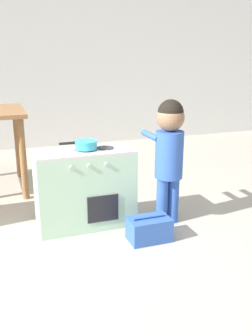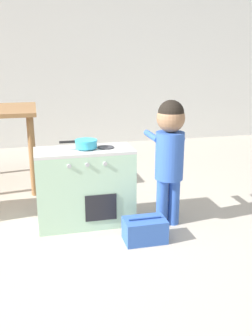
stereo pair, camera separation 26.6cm
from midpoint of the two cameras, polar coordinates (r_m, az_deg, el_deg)
The scene contains 6 objects.
ground_plane at distance 2.16m, azimuth -6.91°, elevation -16.90°, with size 16.00×16.00×0.00m, color #B2A899.
wall_back at distance 5.09m, azimuth -12.22°, elevation 17.70°, with size 10.00×0.06×2.60m.
play_kitchen at distance 2.70m, azimuth -3.44°, elevation -2.97°, with size 0.69×0.31×0.57m.
toy_pot at distance 2.61m, azimuth -3.26°, elevation 3.76°, with size 0.26×0.16×0.06m.
child_figure at distance 2.63m, azimuth 9.56°, elevation 3.17°, with size 0.22×0.36×0.91m.
toy_basket at distance 2.53m, azimuth 5.94°, elevation -9.45°, with size 0.28×0.18×0.18m.
Camera 2 is at (-0.05, -1.83, 1.20)m, focal length 40.00 mm.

